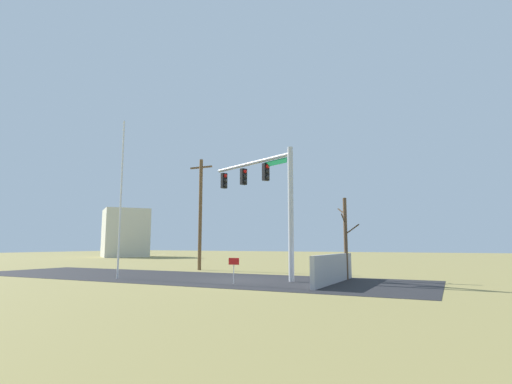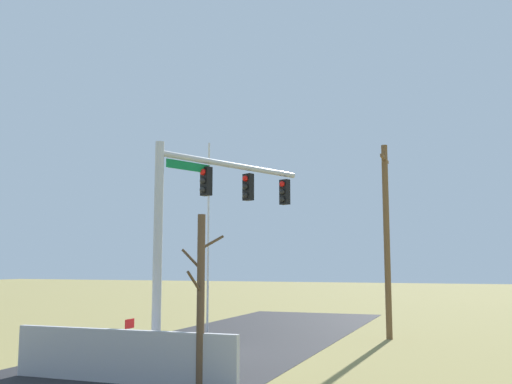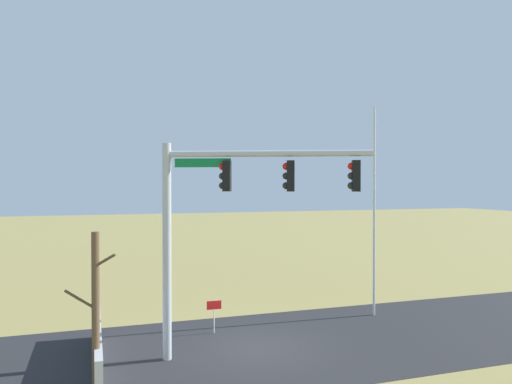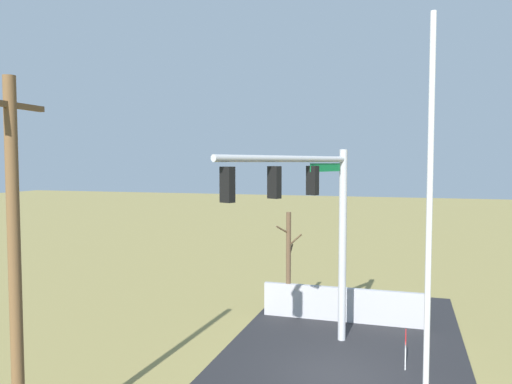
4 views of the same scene
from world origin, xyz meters
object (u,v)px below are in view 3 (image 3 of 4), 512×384
at_px(signal_mast, 226,207).
at_px(open_sign, 214,309).
at_px(bare_tree, 95,315).
at_px(flagpole, 374,212).

height_order(signal_mast, open_sign, signal_mast).
bearing_deg(signal_mast, open_sign, -96.63).
relative_size(signal_mast, bare_tree, 1.58).
bearing_deg(bare_tree, flagpole, -156.09).
xyz_separation_m(signal_mast, bare_tree, (3.91, 1.73, -2.65)).
relative_size(signal_mast, open_sign, 5.66).
bearing_deg(signal_mast, flagpole, -156.09).
distance_m(signal_mast, open_sign, 4.99).
bearing_deg(signal_mast, bare_tree, 23.93).
bearing_deg(open_sign, flagpole, -177.48).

